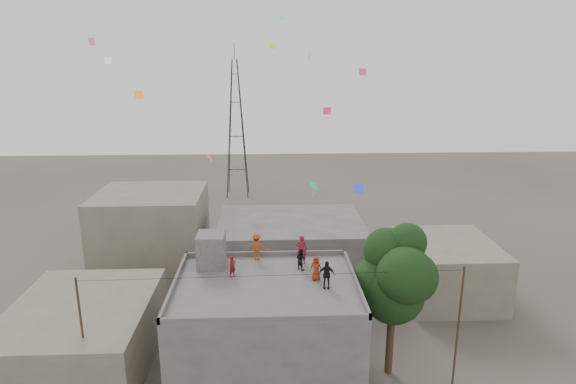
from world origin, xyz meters
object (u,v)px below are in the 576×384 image
at_px(stair_head_box, 211,250).
at_px(person_red_adult, 302,250).
at_px(tree, 396,277).
at_px(transmission_tower, 236,129).
at_px(person_dark_adult, 326,275).

distance_m(stair_head_box, person_red_adult, 5.34).
relative_size(tree, transmission_tower, 0.45).
bearing_deg(tree, stair_head_box, 169.26).
height_order(transmission_tower, person_red_adult, transmission_tower).
xyz_separation_m(transmission_tower, person_dark_adult, (7.24, -40.57, -2.20)).
distance_m(transmission_tower, person_dark_adult, 41.27).
bearing_deg(person_dark_adult, transmission_tower, 107.27).
relative_size(stair_head_box, transmission_tower, 0.10).
bearing_deg(stair_head_box, person_dark_adult, -26.22).
height_order(transmission_tower, person_dark_adult, transmission_tower).
bearing_deg(transmission_tower, tree, -73.91).
distance_m(stair_head_box, tree, 10.80).
relative_size(stair_head_box, tree, 0.22).
distance_m(tree, transmission_tower, 41.12).
relative_size(stair_head_box, person_dark_adult, 1.30).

